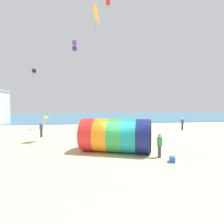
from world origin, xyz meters
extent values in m
plane|color=#CCBA8C|center=(0.00, 0.00, 0.00)|extent=(120.00, 120.00, 0.00)
cube|color=teal|center=(0.00, 40.45, 0.05)|extent=(120.00, 40.00, 0.10)
cylinder|color=red|center=(-2.08, 1.35, 1.33)|extent=(1.93, 2.88, 2.67)
cylinder|color=orange|center=(-1.05, 0.98, 1.33)|extent=(1.93, 2.88, 2.67)
cylinder|color=green|center=(-0.02, 0.62, 1.33)|extent=(1.93, 2.88, 2.67)
cylinder|color=teal|center=(1.01, 0.25, 1.33)|extent=(1.93, 2.88, 2.67)
cylinder|color=navy|center=(2.04, -0.12, 1.33)|extent=(1.93, 2.88, 2.67)
cylinder|color=black|center=(2.57, -0.31, 1.33)|extent=(0.88, 2.33, 2.45)
cylinder|color=#383D56|center=(2.85, -1.35, 0.42)|extent=(0.24, 0.24, 0.84)
cube|color=#338C4C|center=(2.85, -1.35, 1.15)|extent=(0.41, 0.33, 0.63)
sphere|color=#9E7051|center=(2.85, -1.35, 1.60)|extent=(0.23, 0.23, 0.23)
cube|color=orange|center=(-1.28, 5.89, 13.52)|extent=(0.80, 1.19, 1.74)
cylinder|color=#8F4F12|center=(-1.28, 5.89, 12.32)|extent=(0.03, 0.03, 1.75)
cube|color=purple|center=(-4.13, 15.15, 13.40)|extent=(0.70, 0.70, 0.60)
cube|color=#4C1E6B|center=(-4.13, 15.15, 12.50)|extent=(0.70, 0.70, 0.60)
cylinder|color=black|center=(-4.13, 15.15, 12.95)|extent=(0.02, 0.02, 1.59)
cube|color=red|center=(0.89, 13.29, 18.99)|extent=(0.60, 0.17, 0.87)
cylinder|color=maroon|center=(0.89, 13.29, 18.39)|extent=(0.03, 0.03, 0.87)
cone|color=black|center=(-9.88, 13.28, 8.52)|extent=(0.88, 1.01, 0.86)
cylinder|color=black|center=(-9.88, 13.28, 7.97)|extent=(0.03, 0.03, 0.73)
cylinder|color=#726651|center=(-2.23, 6.24, 0.39)|extent=(0.24, 0.24, 0.78)
cube|color=white|center=(-2.23, 6.24, 1.08)|extent=(0.42, 0.40, 0.59)
sphere|color=tan|center=(-2.23, 6.24, 1.50)|extent=(0.21, 0.21, 0.21)
cylinder|color=black|center=(-7.54, 7.93, 0.42)|extent=(0.24, 0.24, 0.84)
cube|color=#2D4CA5|center=(-7.54, 7.93, 1.15)|extent=(0.39, 0.26, 0.63)
sphere|color=#9E7051|center=(-7.54, 7.93, 1.60)|extent=(0.23, 0.23, 0.23)
cylinder|color=black|center=(11.67, 10.86, 0.44)|extent=(0.24, 0.24, 0.89)
cube|color=#2D4CA5|center=(11.67, 10.86, 1.22)|extent=(0.28, 0.39, 0.67)
sphere|color=beige|center=(11.67, 10.86, 1.69)|extent=(0.24, 0.24, 0.24)
cylinder|color=silver|center=(-6.20, 3.83, 1.37)|extent=(0.05, 0.05, 2.75)
cone|color=yellow|center=(-5.98, 3.83, 2.57)|extent=(0.45, 0.36, 0.36)
cube|color=#2659B2|center=(3.29, -2.39, 0.18)|extent=(0.53, 0.62, 0.36)
camera|label=1|loc=(-2.26, -13.09, 3.83)|focal=28.00mm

